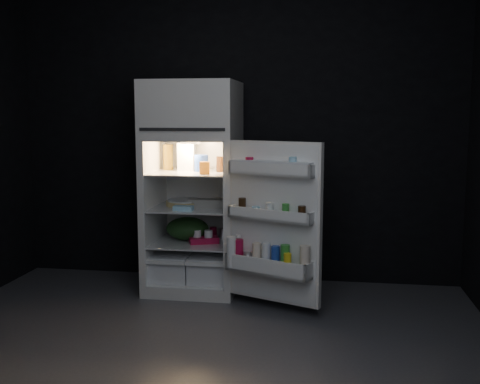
% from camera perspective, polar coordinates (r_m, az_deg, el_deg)
% --- Properties ---
extents(floor, '(4.00, 3.40, 0.00)m').
position_cam_1_polar(floor, '(3.74, -4.67, -15.91)').
color(floor, '#49494D').
rests_on(floor, ground).
extents(wall_back, '(4.00, 0.00, 2.70)m').
position_cam_1_polar(wall_back, '(5.09, -0.36, 6.13)').
color(wall_back, black).
rests_on(wall_back, ground).
extents(wall_front, '(4.00, 0.00, 2.70)m').
position_cam_1_polar(wall_front, '(1.82, -17.69, 2.58)').
color(wall_front, black).
rests_on(wall_front, ground).
extents(refrigerator, '(0.76, 0.71, 1.78)m').
position_cam_1_polar(refrigerator, '(4.81, -4.72, 1.29)').
color(refrigerator, white).
rests_on(refrigerator, ground).
extents(fridge_door, '(0.74, 0.45, 1.22)m').
position_cam_1_polar(fridge_door, '(4.22, 3.28, -3.40)').
color(fridge_door, white).
rests_on(fridge_door, ground).
extents(milk_jug, '(0.15, 0.15, 0.24)m').
position_cam_1_polar(milk_jug, '(4.85, -5.48, 3.60)').
color(milk_jug, white).
rests_on(milk_jug, refrigerator).
extents(mayo_jar, '(0.16, 0.16, 0.14)m').
position_cam_1_polar(mayo_jar, '(4.77, -3.95, 2.94)').
color(mayo_jar, '#1D3C9E').
rests_on(mayo_jar, refrigerator).
extents(jam_jar, '(0.14, 0.14, 0.13)m').
position_cam_1_polar(jam_jar, '(4.74, -1.75, 2.86)').
color(jam_jar, black).
rests_on(jam_jar, refrigerator).
extents(amber_bottle, '(0.10, 0.10, 0.22)m').
position_cam_1_polar(amber_bottle, '(4.95, -7.33, 3.53)').
color(amber_bottle, '#BF8D1E').
rests_on(amber_bottle, refrigerator).
extents(small_carton, '(0.09, 0.07, 0.10)m').
position_cam_1_polar(small_carton, '(4.55, -3.61, 2.45)').
color(small_carton, orange).
rests_on(small_carton, refrigerator).
extents(egg_carton, '(0.31, 0.12, 0.07)m').
position_cam_1_polar(egg_carton, '(4.75, -3.35, -1.15)').
color(egg_carton, gray).
rests_on(egg_carton, refrigerator).
extents(pie, '(0.40, 0.40, 0.04)m').
position_cam_1_polar(pie, '(4.87, -5.57, -1.14)').
color(pie, tan).
rests_on(pie, refrigerator).
extents(flat_package, '(0.16, 0.09, 0.04)m').
position_cam_1_polar(flat_package, '(4.60, -5.78, -1.65)').
color(flat_package, '#94CBE5').
rests_on(flat_package, refrigerator).
extents(wrapped_pkg, '(0.14, 0.13, 0.05)m').
position_cam_1_polar(wrapped_pkg, '(4.94, -2.09, -0.91)').
color(wrapped_pkg, beige).
rests_on(wrapped_pkg, refrigerator).
extents(produce_bag, '(0.42, 0.37, 0.20)m').
position_cam_1_polar(produce_bag, '(4.90, -5.36, -3.72)').
color(produce_bag, '#193815').
rests_on(produce_bag, refrigerator).
extents(yogurt_tray, '(0.27, 0.21, 0.05)m').
position_cam_1_polar(yogurt_tray, '(4.78, -3.69, -4.89)').
color(yogurt_tray, '#A60E35').
rests_on(yogurt_tray, refrigerator).
extents(small_can_red, '(0.07, 0.07, 0.09)m').
position_cam_1_polar(small_can_red, '(4.99, -2.73, -4.10)').
color(small_can_red, '#A60E35').
rests_on(small_can_red, refrigerator).
extents(small_can_silver, '(0.07, 0.07, 0.09)m').
position_cam_1_polar(small_can_silver, '(4.93, -1.78, -4.23)').
color(small_can_silver, silver).
rests_on(small_can_silver, refrigerator).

